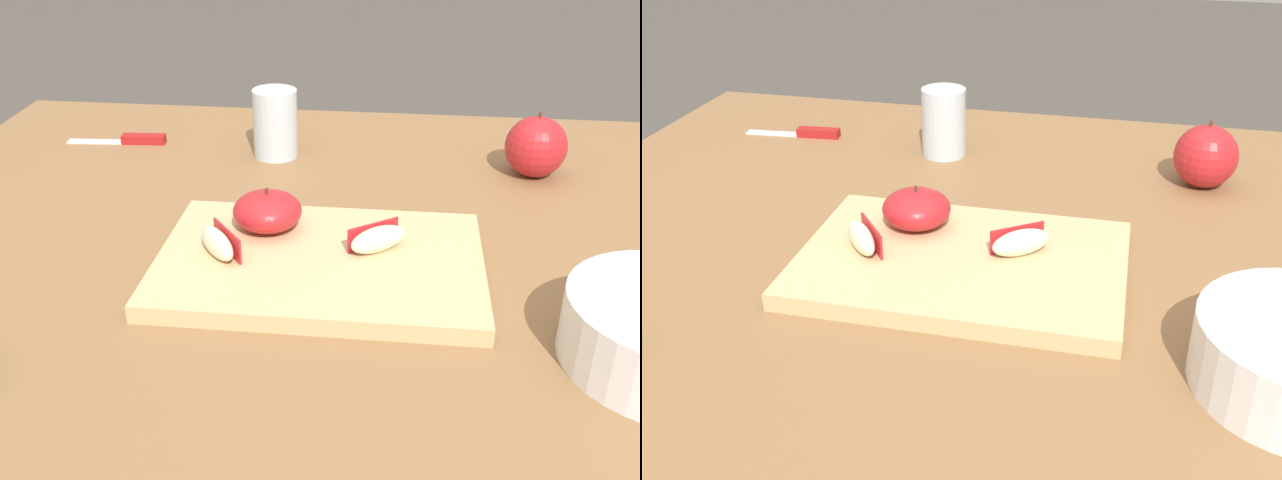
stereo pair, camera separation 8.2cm
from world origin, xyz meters
TOP-DOWN VIEW (x-y plane):
  - dining_table at (0.00, 0.00)m, footprint 1.34×0.98m
  - cutting_board at (-0.06, -0.08)m, footprint 0.37×0.25m
  - apple_half_skin_up at (-0.13, -0.02)m, footprint 0.08×0.08m
  - apple_wedge_middle at (0.00, -0.06)m, footprint 0.07×0.06m
  - apple_wedge_back at (-0.18, -0.09)m, footprint 0.06×0.07m
  - paring_knife at (-0.41, 0.29)m, footprint 0.16×0.03m
  - whole_apple_crimson at (0.21, 0.23)m, footprint 0.09×0.09m
  - drinking_glass_water at (-0.17, 0.26)m, footprint 0.07×0.07m

SIDE VIEW (x-z plane):
  - dining_table at x=0.00m, z-range 0.28..1.02m
  - paring_knife at x=-0.41m, z-range 0.74..0.76m
  - cutting_board at x=-0.06m, z-range 0.74..0.76m
  - apple_wedge_middle at x=0.00m, z-range 0.76..0.79m
  - apple_wedge_back at x=-0.18m, z-range 0.76..0.79m
  - apple_half_skin_up at x=-0.13m, z-range 0.76..0.81m
  - whole_apple_crimson at x=0.21m, z-range 0.74..0.84m
  - drinking_glass_water at x=-0.17m, z-range 0.74..0.85m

